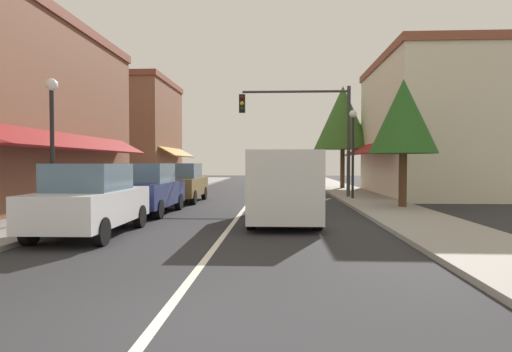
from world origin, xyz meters
name	(u,v)px	position (x,y,z in m)	size (l,w,h in m)	color
ground_plane	(253,198)	(0.00, 18.00, 0.00)	(80.00, 80.00, 0.00)	#28282B
sidewalk_left	(148,196)	(-5.50, 18.00, 0.06)	(2.60, 56.00, 0.12)	gray
sidewalk_right	(360,197)	(5.50, 18.00, 0.06)	(2.60, 56.00, 0.12)	gray
lane_center_stripe	(253,198)	(0.00, 18.00, 0.00)	(0.14, 52.00, 0.01)	silver
storefront_left_block	(11,111)	(-8.99, 12.00, 3.79)	(5.70, 14.20, 7.58)	brown
storefront_right_block	(428,127)	(9.53, 20.00, 3.75)	(6.78, 10.20, 7.49)	beige
storefront_far_left	(135,134)	(-9.46, 28.00, 3.99)	(6.65, 8.20, 7.96)	brown
parked_car_nearest_left	(91,200)	(-3.27, 6.05, 0.88)	(1.83, 4.12, 1.77)	silver
parked_car_second_left	(147,189)	(-3.25, 10.61, 0.88)	(1.82, 4.12, 1.77)	navy
parked_car_third_left	(182,183)	(-3.09, 15.38, 0.88)	(1.79, 4.10, 1.77)	brown
van_in_lane	(283,184)	(1.48, 8.80, 1.15)	(2.04, 5.20, 2.12)	silver
traffic_signal_mast_arm	(310,121)	(2.87, 17.39, 3.85)	(5.52, 0.50, 5.59)	#333333
street_lamp_left_near	(52,125)	(-5.15, 7.80, 2.88)	(0.36, 0.36, 4.21)	black
street_lamp_right_mid	(353,139)	(4.84, 16.44, 2.93)	(0.36, 0.36, 4.28)	black
tree_right_near	(403,117)	(6.08, 12.50, 3.54)	(2.57, 2.57, 4.98)	#4C331E
tree_right_far	(343,118)	(5.62, 25.14, 4.81)	(3.83, 3.83, 6.93)	#4C331E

